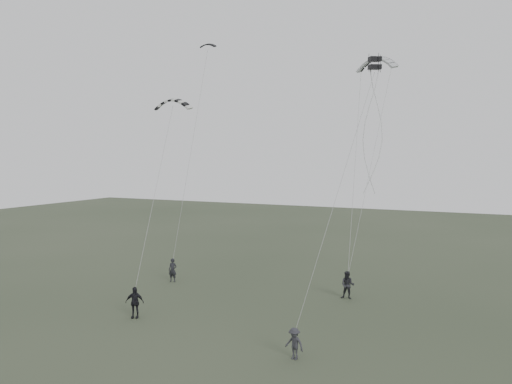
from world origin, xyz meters
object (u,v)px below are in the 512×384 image
at_px(flyer_left, 173,270).
at_px(flyer_center, 135,302).
at_px(flyer_far, 294,344).
at_px(kite_dark_small, 208,44).
at_px(kite_striped, 173,100).
at_px(kite_pale_large, 376,58).
at_px(flyer_right, 348,285).
at_px(kite_box, 375,63).

xyz_separation_m(flyer_left, flyer_center, (3.04, -8.57, 0.04)).
height_order(flyer_far, kite_dark_small, kite_dark_small).
distance_m(flyer_left, kite_striped, 13.56).
xyz_separation_m(flyer_left, flyer_far, (14.36, -10.37, -0.15)).
bearing_deg(kite_striped, kite_pale_large, 25.99).
distance_m(flyer_right, kite_dark_small, 24.02).
bearing_deg(kite_dark_small, kite_box, -39.02).
relative_size(flyer_left, kite_dark_small, 1.32).
bearing_deg(flyer_far, kite_striped, 160.76).
bearing_deg(flyer_left, flyer_far, -44.50).
bearing_deg(kite_box, flyer_center, 166.66).
height_order(kite_pale_large, kite_box, kite_pale_large).
bearing_deg(flyer_far, flyer_center, -175.16).
bearing_deg(flyer_center, kite_dark_small, 78.26).
height_order(kite_dark_small, kite_pale_large, kite_dark_small).
height_order(kite_dark_small, kite_striped, kite_dark_small).
relative_size(flyer_left, flyer_center, 0.96).
relative_size(flyer_center, kite_striped, 0.70).
height_order(flyer_right, kite_dark_small, kite_dark_small).
distance_m(kite_striped, kite_box, 15.42).
height_order(flyer_right, kite_box, kite_box).
relative_size(flyer_far, kite_box, 2.24).
bearing_deg(kite_box, kite_striped, 141.10).
bearing_deg(kite_box, kite_pale_large, 70.65).
xyz_separation_m(kite_dark_small, kite_box, (16.78, -9.97, -4.61)).
distance_m(flyer_center, kite_dark_small, 23.95).
relative_size(flyer_center, kite_pale_large, 0.58).
bearing_deg(kite_striped, flyer_far, -43.83).
xyz_separation_m(flyer_right, flyer_center, (-11.02, -9.75, -0.00)).
height_order(flyer_right, flyer_center, flyer_right).
height_order(flyer_center, flyer_far, flyer_center).
relative_size(flyer_right, flyer_center, 1.00).
xyz_separation_m(kite_pale_large, kite_box, (2.36, -11.80, -2.53)).
bearing_deg(flyer_right, kite_pale_large, 82.51).
relative_size(flyer_far, kite_dark_small, 1.11).
xyz_separation_m(flyer_left, kite_pale_large, (14.48, 7.54, 16.96)).
bearing_deg(kite_striped, kite_dark_small, 90.60).
distance_m(flyer_center, kite_pale_large, 26.01).
distance_m(flyer_left, flyer_right, 14.10).
distance_m(flyer_left, flyer_center, 9.09).
xyz_separation_m(flyer_center, kite_dark_small, (-2.97, 14.28, 19.00)).
relative_size(flyer_left, kite_pale_large, 0.55).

